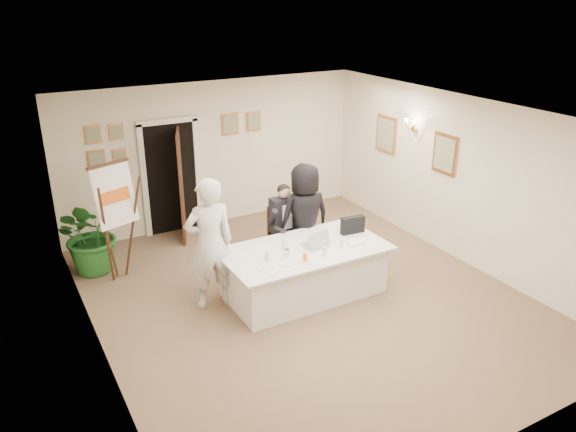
# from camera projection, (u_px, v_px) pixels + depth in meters

# --- Properties ---
(floor) EXTENTS (7.00, 7.00, 0.00)m
(floor) POSITION_uv_depth(u_px,v_px,m) (306.00, 297.00, 8.55)
(floor) COLOR brown
(floor) RESTS_ON ground
(ceiling) EXTENTS (6.00, 7.00, 0.02)m
(ceiling) POSITION_uv_depth(u_px,v_px,m) (309.00, 115.00, 7.50)
(ceiling) COLOR white
(ceiling) RESTS_ON wall_back
(wall_back) EXTENTS (6.00, 0.10, 2.80)m
(wall_back) POSITION_uv_depth(u_px,v_px,m) (214.00, 154.00, 10.86)
(wall_back) COLOR white
(wall_back) RESTS_ON floor
(wall_front) EXTENTS (6.00, 0.10, 2.80)m
(wall_front) POSITION_uv_depth(u_px,v_px,m) (502.00, 334.00, 5.20)
(wall_front) COLOR white
(wall_front) RESTS_ON floor
(wall_left) EXTENTS (0.10, 7.00, 2.80)m
(wall_left) POSITION_uv_depth(u_px,v_px,m) (91.00, 258.00, 6.67)
(wall_left) COLOR white
(wall_left) RESTS_ON floor
(wall_right) EXTENTS (0.10, 7.00, 2.80)m
(wall_right) POSITION_uv_depth(u_px,v_px,m) (461.00, 180.00, 9.38)
(wall_right) COLOR white
(wall_right) RESTS_ON floor
(doorway) EXTENTS (1.14, 0.86, 2.20)m
(doorway) POSITION_uv_depth(u_px,v_px,m) (175.00, 181.00, 10.45)
(doorway) COLOR black
(doorway) RESTS_ON floor
(pictures_back_wall) EXTENTS (3.40, 0.06, 0.80)m
(pictures_back_wall) POSITION_uv_depth(u_px,v_px,m) (173.00, 136.00, 10.30)
(pictures_back_wall) COLOR #C88144
(pictures_back_wall) RESTS_ON wall_back
(pictures_right_wall) EXTENTS (0.06, 2.20, 0.80)m
(pictures_right_wall) POSITION_uv_depth(u_px,v_px,m) (413.00, 144.00, 10.21)
(pictures_right_wall) COLOR #C88144
(pictures_right_wall) RESTS_ON wall_right
(wall_sconce) EXTENTS (0.20, 0.30, 0.24)m
(wall_sconce) POSITION_uv_depth(u_px,v_px,m) (412.00, 125.00, 10.05)
(wall_sconce) COLOR gold
(wall_sconce) RESTS_ON wall_right
(conference_table) EXTENTS (2.48, 1.33, 0.78)m
(conference_table) POSITION_uv_depth(u_px,v_px,m) (304.00, 271.00, 8.51)
(conference_table) COLOR white
(conference_table) RESTS_ON floor
(seated_man) EXTENTS (0.63, 0.67, 1.42)m
(seated_man) POSITION_uv_depth(u_px,v_px,m) (285.00, 224.00, 9.37)
(seated_man) COLOR black
(seated_man) RESTS_ON floor
(flip_chart) EXTENTS (0.69, 0.53, 1.93)m
(flip_chart) POSITION_uv_depth(u_px,v_px,m) (115.00, 228.00, 8.78)
(flip_chart) COLOR black
(flip_chart) RESTS_ON floor
(standing_man) EXTENTS (0.75, 0.52, 1.99)m
(standing_man) POSITION_uv_depth(u_px,v_px,m) (210.00, 244.00, 7.99)
(standing_man) COLOR silver
(standing_man) RESTS_ON floor
(standing_woman) EXTENTS (0.91, 0.62, 1.80)m
(standing_woman) POSITION_uv_depth(u_px,v_px,m) (305.00, 217.00, 9.17)
(standing_woman) COLOR black
(standing_woman) RESTS_ON floor
(potted_palm) EXTENTS (1.45, 1.34, 1.34)m
(potted_palm) POSITION_uv_depth(u_px,v_px,m) (93.00, 233.00, 9.16)
(potted_palm) COLOR #216324
(potted_palm) RESTS_ON floor
(laptop) EXTENTS (0.42, 0.43, 0.28)m
(laptop) POSITION_uv_depth(u_px,v_px,m) (314.00, 236.00, 8.42)
(laptop) COLOR #B7BABC
(laptop) RESTS_ON conference_table
(laptop_bag) EXTENTS (0.40, 0.14, 0.27)m
(laptop_bag) POSITION_uv_depth(u_px,v_px,m) (353.00, 225.00, 8.85)
(laptop_bag) COLOR black
(laptop_bag) RESTS_ON conference_table
(paper_stack) EXTENTS (0.28, 0.20, 0.03)m
(paper_stack) POSITION_uv_depth(u_px,v_px,m) (355.00, 242.00, 8.54)
(paper_stack) COLOR white
(paper_stack) RESTS_ON conference_table
(plate_left) EXTENTS (0.24, 0.24, 0.01)m
(plate_left) POSITION_uv_depth(u_px,v_px,m) (266.00, 268.00, 7.75)
(plate_left) COLOR white
(plate_left) RESTS_ON conference_table
(plate_mid) EXTENTS (0.25, 0.25, 0.01)m
(plate_mid) POSITION_uv_depth(u_px,v_px,m) (287.00, 263.00, 7.89)
(plate_mid) COLOR white
(plate_mid) RESTS_ON conference_table
(plate_near) EXTENTS (0.27, 0.27, 0.01)m
(plate_near) POSITION_uv_depth(u_px,v_px,m) (308.00, 260.00, 7.98)
(plate_near) COLOR white
(plate_near) RESTS_ON conference_table
(glass_a) EXTENTS (0.08, 0.08, 0.14)m
(glass_a) POSITION_uv_depth(u_px,v_px,m) (267.00, 256.00, 7.97)
(glass_a) COLOR silver
(glass_a) RESTS_ON conference_table
(glass_b) EXTENTS (0.07, 0.07, 0.14)m
(glass_b) POSITION_uv_depth(u_px,v_px,m) (324.00, 251.00, 8.11)
(glass_b) COLOR silver
(glass_b) RESTS_ON conference_table
(glass_c) EXTENTS (0.07, 0.07, 0.14)m
(glass_c) POSITION_uv_depth(u_px,v_px,m) (342.00, 244.00, 8.36)
(glass_c) COLOR silver
(glass_c) RESTS_ON conference_table
(glass_d) EXTENTS (0.08, 0.08, 0.14)m
(glass_d) POSITION_uv_depth(u_px,v_px,m) (284.00, 244.00, 8.35)
(glass_d) COLOR silver
(glass_d) RESTS_ON conference_table
(oj_glass) EXTENTS (0.07, 0.07, 0.13)m
(oj_glass) POSITION_uv_depth(u_px,v_px,m) (305.00, 258.00, 7.92)
(oj_glass) COLOR orange
(oj_glass) RESTS_ON conference_table
(steel_jug) EXTENTS (0.09, 0.09, 0.11)m
(steel_jug) POSITION_uv_depth(u_px,v_px,m) (287.00, 253.00, 8.09)
(steel_jug) COLOR silver
(steel_jug) RESTS_ON conference_table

